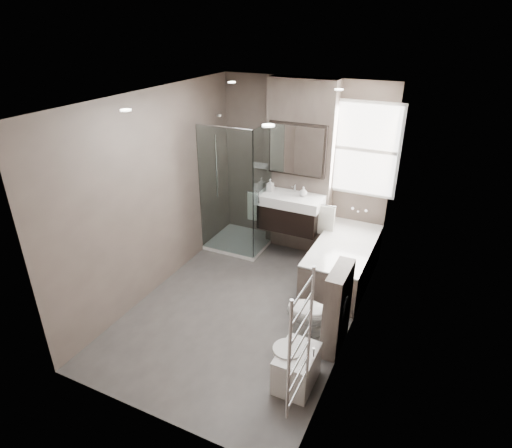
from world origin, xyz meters
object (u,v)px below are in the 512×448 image
Objects in this scene: bathtub at (343,260)px; bidet at (296,367)px; toilet at (316,314)px; vanity at (290,211)px.

bidet is (0.09, -2.06, -0.11)m from bathtub.
toilet is at bearing -88.07° from bathtub.
bidet is at bearing -66.94° from vanity.
bathtub is at bearing 92.48° from bidet.
vanity is at bearing 160.63° from bathtub.
toilet is (0.05, -1.33, 0.03)m from bathtub.
toilet reaches higher than bidet.
vanity is at bearing 113.06° from bidet.
vanity is 1.07m from bathtub.
toilet reaches higher than bathtub.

